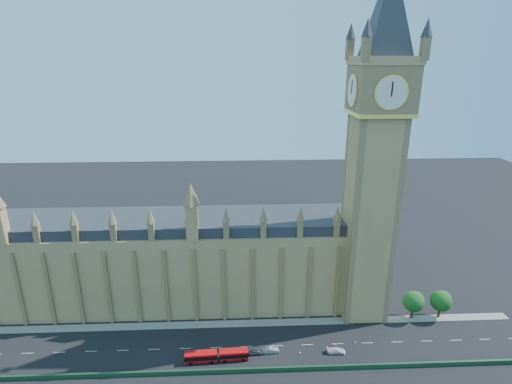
{
  "coord_description": "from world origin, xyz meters",
  "views": [
    {
      "loc": [
        2.63,
        -85.89,
        71.55
      ],
      "look_at": [
        6.89,
        10.0,
        39.25
      ],
      "focal_mm": 28.0,
      "sensor_mm": 36.0,
      "label": 1
    }
  ],
  "objects_px": {
    "red_bus": "(216,356)",
    "car_grey": "(256,352)",
    "car_white": "(336,351)",
    "car_silver": "(271,350)"
  },
  "relations": [
    {
      "from": "red_bus",
      "to": "car_grey",
      "type": "xyz_separation_m",
      "value": [
        10.03,
        1.83,
        -0.75
      ]
    },
    {
      "from": "car_grey",
      "to": "car_white",
      "type": "distance_m",
      "value": 20.4
    },
    {
      "from": "car_white",
      "to": "car_grey",
      "type": "bearing_deg",
      "value": 91.66
    },
    {
      "from": "car_white",
      "to": "red_bus",
      "type": "bearing_deg",
      "value": 95.54
    },
    {
      "from": "car_grey",
      "to": "car_silver",
      "type": "bearing_deg",
      "value": -85.15
    },
    {
      "from": "car_grey",
      "to": "car_silver",
      "type": "relative_size",
      "value": 0.92
    },
    {
      "from": "red_bus",
      "to": "car_silver",
      "type": "relative_size",
      "value": 3.75
    },
    {
      "from": "car_silver",
      "to": "car_white",
      "type": "relative_size",
      "value": 0.89
    },
    {
      "from": "car_grey",
      "to": "red_bus",
      "type": "bearing_deg",
      "value": 97.81
    },
    {
      "from": "red_bus",
      "to": "car_white",
      "type": "bearing_deg",
      "value": -0.4
    }
  ]
}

